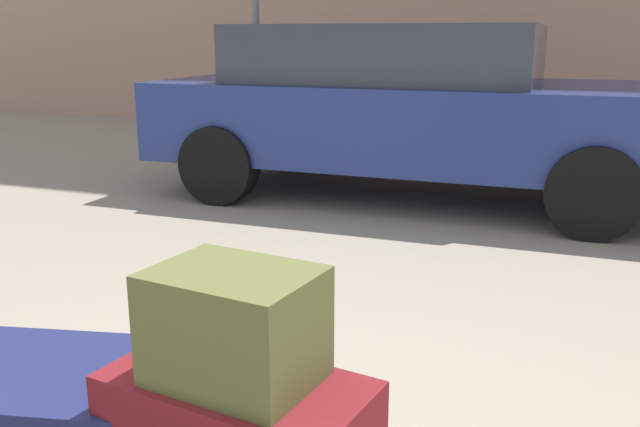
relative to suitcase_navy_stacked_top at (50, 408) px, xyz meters
The scene contains 4 objects.
suitcase_navy_stacked_top is the anchor object (origin of this frame).
duffel_bag_olive_topmost_pile 0.63m from the suitcase_navy_stacked_top, ahead, with size 0.33×0.25×0.24m, color #4C5128.
parked_car 4.53m from the suitcase_navy_stacked_top, 92.27° to the left, with size 4.31×1.94×1.42m.
no_parking_sign 5.05m from the suitcase_navy_stacked_top, 109.59° to the left, with size 0.49×0.15×2.52m.
Camera 1 is at (0.88, -1.14, 1.34)m, focal length 38.66 mm.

